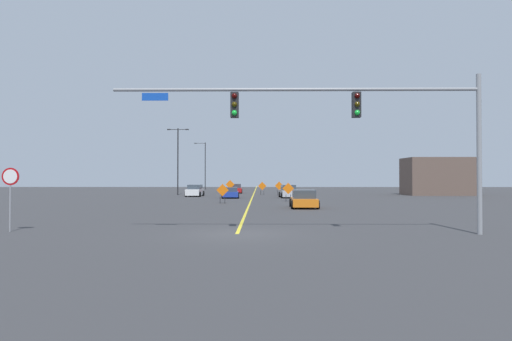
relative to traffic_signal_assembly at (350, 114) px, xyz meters
The scene contains 17 objects.
ground 6.83m from the traffic_signal_assembly, behind, with size 179.35×179.35×0.00m, color #38383A.
road_centre_stripe 50.30m from the traffic_signal_assembly, 95.37° to the left, with size 0.16×99.64×0.01m.
traffic_signal_assembly is the anchor object (origin of this frame).
stop_sign 14.92m from the traffic_signal_assembly, behind, with size 0.76×0.07×2.77m.
street_lamp_mid_left 43.08m from the traffic_signal_assembly, 110.20° to the left, with size 2.91×0.24×8.99m.
street_lamp_near_right 69.69m from the traffic_signal_assembly, 102.31° to the left, with size 2.27×0.24×9.32m.
construction_sign_right_lane 24.98m from the traffic_signal_assembly, 92.29° to the left, with size 1.14×0.09×1.84m.
construction_sign_left_lane 22.72m from the traffic_signal_assembly, 108.62° to the left, with size 1.11×0.28×1.77m.
construction_sign_median_near 38.79m from the traffic_signal_assembly, 91.90° to the left, with size 1.12×0.24×1.83m.
construction_sign_right_shoulder 40.72m from the traffic_signal_assembly, 94.92° to the left, with size 1.12×0.22×1.77m.
construction_sign_left_shoulder 43.71m from the traffic_signal_assembly, 100.57° to the left, with size 1.26×0.05×2.00m.
car_white_mid 38.34m from the traffic_signal_assembly, 108.24° to the left, with size 2.01×3.97×1.45m.
car_silver_passing 32.91m from the traffic_signal_assembly, 90.86° to the left, with size 2.09×4.23×1.49m.
car_red_near 48.09m from the traffic_signal_assembly, 98.98° to the left, with size 2.20×4.59×1.39m.
car_orange_approaching 16.21m from the traffic_signal_assembly, 91.32° to the left, with size 2.18×4.08×1.39m.
car_blue_far 32.90m from the traffic_signal_assembly, 102.68° to the left, with size 2.14×3.90×1.23m.
roadside_building_east 45.08m from the traffic_signal_assembly, 63.65° to the left, with size 8.51×5.24×4.98m.
Camera 1 is at (0.97, -18.04, 2.35)m, focal length 30.50 mm.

